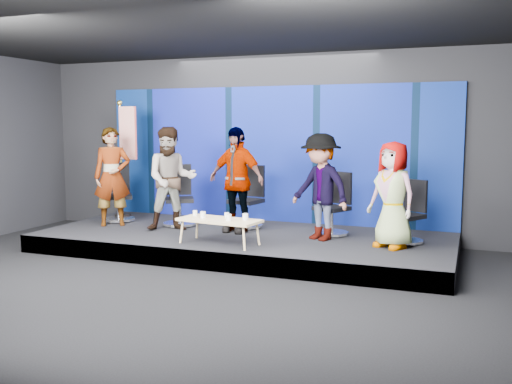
# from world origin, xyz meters

# --- Properties ---
(ground) EXTENTS (10.00, 10.00, 0.00)m
(ground) POSITION_xyz_m (0.00, 0.00, 0.00)
(ground) COLOR black
(ground) RESTS_ON ground
(room_walls) EXTENTS (10.02, 8.02, 3.51)m
(room_walls) POSITION_xyz_m (0.00, 0.00, 2.43)
(room_walls) COLOR black
(room_walls) RESTS_ON ground
(riser) EXTENTS (7.00, 3.00, 0.30)m
(riser) POSITION_xyz_m (0.00, 2.50, 0.15)
(riser) COLOR black
(riser) RESTS_ON ground
(backdrop) EXTENTS (7.00, 0.08, 2.60)m
(backdrop) POSITION_xyz_m (0.00, 3.95, 1.60)
(backdrop) COLOR #06244F
(backdrop) RESTS_ON riser
(chair_a) EXTENTS (0.89, 0.89, 1.13)m
(chair_a) POSITION_xyz_m (-2.78, 2.85, 0.67)
(chair_a) COLOR silver
(chair_a) RESTS_ON riser
(panelist_a) EXTENTS (0.80, 0.74, 1.82)m
(panelist_a) POSITION_xyz_m (-2.58, 2.38, 1.21)
(panelist_a) COLOR black
(panelist_a) RESTS_ON riser
(chair_b) EXTENTS (0.87, 0.87, 1.13)m
(chair_b) POSITION_xyz_m (-1.42, 2.82, 0.67)
(chair_b) COLOR silver
(chair_b) RESTS_ON riser
(panelist_b) EXTENTS (1.12, 1.05, 1.83)m
(panelist_b) POSITION_xyz_m (-1.31, 2.33, 1.22)
(panelist_b) COLOR black
(panelist_b) RESTS_ON riser
(chair_c) EXTENTS (0.75, 0.75, 1.13)m
(chair_c) POSITION_xyz_m (-0.16, 3.09, 0.67)
(chair_c) COLOR silver
(chair_c) RESTS_ON riser
(panelist_c) EXTENTS (1.14, 0.64, 1.83)m
(panelist_c) POSITION_xyz_m (-0.18, 2.58, 1.22)
(panelist_c) COLOR black
(panelist_c) RESTS_ON riser
(chair_d) EXTENTS (0.81, 0.81, 1.07)m
(chair_d) POSITION_xyz_m (1.47, 2.95, 0.65)
(chair_d) COLOR silver
(chair_d) RESTS_ON riser
(panelist_d) EXTENTS (1.29, 1.08, 1.73)m
(panelist_d) POSITION_xyz_m (1.36, 2.46, 1.17)
(panelist_d) COLOR black
(panelist_d) RESTS_ON riser
(chair_e) EXTENTS (0.77, 0.77, 1.00)m
(chair_e) POSITION_xyz_m (2.73, 2.73, 0.63)
(chair_e) COLOR silver
(chair_e) RESTS_ON riser
(panelist_e) EXTENTS (0.94, 0.85, 1.62)m
(panelist_e) POSITION_xyz_m (2.54, 2.26, 1.11)
(panelist_e) COLOR black
(panelist_e) RESTS_ON riser
(coffee_table) EXTENTS (1.37, 0.72, 0.40)m
(coffee_table) POSITION_xyz_m (-0.03, 1.55, 0.67)
(coffee_table) COLOR tan
(coffee_table) RESTS_ON riser
(mug_a) EXTENTS (0.07, 0.07, 0.08)m
(mug_a) POSITION_xyz_m (-0.53, 1.71, 0.74)
(mug_a) COLOR silver
(mug_a) RESTS_ON coffee_table
(mug_b) EXTENTS (0.09, 0.09, 0.10)m
(mug_b) POSITION_xyz_m (-0.30, 1.54, 0.75)
(mug_b) COLOR silver
(mug_b) RESTS_ON coffee_table
(mug_c) EXTENTS (0.07, 0.07, 0.08)m
(mug_c) POSITION_xyz_m (0.04, 1.68, 0.74)
(mug_c) COLOR silver
(mug_c) RESTS_ON coffee_table
(mug_d) EXTENTS (0.09, 0.09, 0.10)m
(mug_d) POSITION_xyz_m (0.18, 1.45, 0.75)
(mug_d) COLOR silver
(mug_d) RESTS_ON coffee_table
(mug_e) EXTENTS (0.09, 0.09, 0.10)m
(mug_e) POSITION_xyz_m (0.40, 1.58, 0.75)
(mug_e) COLOR silver
(mug_e) RESTS_ON coffee_table
(flag_stand) EXTENTS (0.54, 0.31, 2.35)m
(flag_stand) POSITION_xyz_m (-2.74, 3.07, 1.54)
(flag_stand) COLOR black
(flag_stand) RESTS_ON riser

